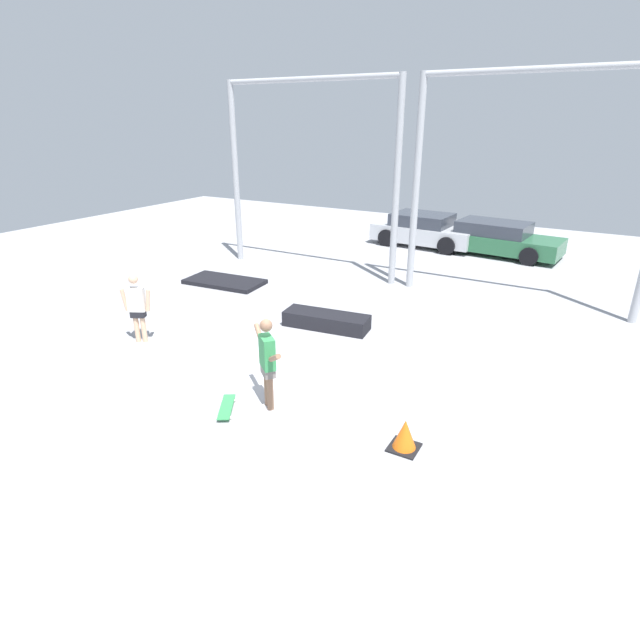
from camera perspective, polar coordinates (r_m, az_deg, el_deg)
ground_plane at (r=9.87m, az=-5.12°, el=-6.38°), size 36.00×36.00×0.00m
skateboarder at (r=8.46m, az=-6.02°, el=-4.50°), size 1.15×0.96×1.64m
skateboard at (r=8.88m, az=-10.65°, el=-9.74°), size 0.60×0.81×0.08m
grind_box at (r=11.97m, az=0.73°, el=-0.06°), size 2.12×0.91×0.36m
manual_pad at (r=15.55m, az=-10.85°, el=4.33°), size 2.46×1.38×0.12m
canopy_support_left at (r=16.08m, az=-1.26°, el=18.16°), size 6.01×0.20×5.83m
canopy_support_right at (r=13.94m, az=22.89°, el=15.94°), size 6.01×0.20×5.83m
parked_car_silver at (r=20.37m, az=11.83°, el=10.04°), size 4.07×2.21×1.25m
parked_car_green at (r=19.70m, az=19.47°, el=8.78°), size 4.63×2.28×1.20m
bystander at (r=11.68m, az=-20.19°, el=1.58°), size 0.64×0.38×1.58m
traffic_cone at (r=7.84m, az=9.67°, el=-12.82°), size 0.45×0.45×0.50m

